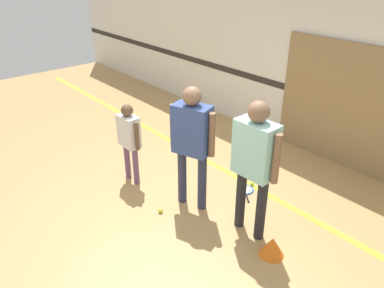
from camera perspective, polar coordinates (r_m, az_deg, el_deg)
name	(u,v)px	position (r m, az deg, el deg)	size (l,w,h in m)	color
ground_plane	(187,213)	(5.22, -0.69, -10.50)	(16.00, 16.00, 0.00)	tan
wall_back	(322,62)	(6.57, 19.23, 11.69)	(16.00, 0.07, 3.20)	silver
wall_panel	(353,109)	(6.39, 23.37, 4.91)	(2.60, 0.05, 2.01)	#93754C
floor_stripe	(246,182)	(5.91, 8.17, -5.76)	(14.40, 0.10, 0.01)	yellow
person_instructor	(192,136)	(4.83, 0.00, 1.26)	(0.63, 0.41, 1.74)	#2D334C
person_student_left	(129,135)	(5.60, -9.56, 1.33)	(0.48, 0.20, 1.27)	#6B4C70
person_student_right	(255,156)	(4.38, 9.55, -1.82)	(0.67, 0.28, 1.77)	#232328
racket_spare_on_floor	(245,190)	(5.70, 8.10, -7.00)	(0.44, 0.40, 0.03)	blue
tennis_ball_near_instructor	(160,211)	(5.23, -4.83, -10.08)	(0.07, 0.07, 0.07)	#CCE038
tennis_ball_by_spare_racket	(252,184)	(5.83, 9.13, -6.00)	(0.07, 0.07, 0.07)	#CCE038
tennis_ball_stray_left	(202,176)	(5.94, 1.60, -4.92)	(0.07, 0.07, 0.07)	#CCE038
training_cone	(272,247)	(4.63, 12.13, -15.04)	(0.30, 0.30, 0.25)	orange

